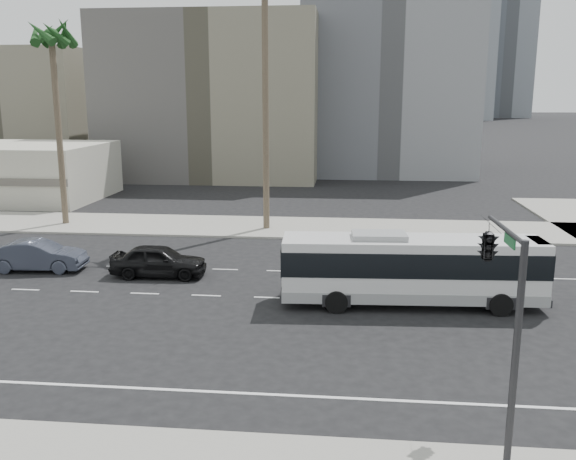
# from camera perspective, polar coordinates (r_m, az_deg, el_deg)

# --- Properties ---
(ground) EXTENTS (700.00, 700.00, 0.00)m
(ground) POSITION_cam_1_polar(r_m,az_deg,el_deg) (28.98, -1.80, -6.31)
(ground) COLOR black
(ground) RESTS_ON ground
(sidewalk_north) EXTENTS (120.00, 7.00, 0.15)m
(sidewalk_north) POSITION_cam_1_polar(r_m,az_deg,el_deg) (43.85, 0.84, 0.24)
(sidewalk_north) COLOR gray
(sidewalk_north) RESTS_ON ground
(midrise_beige_west) EXTENTS (24.00, 18.00, 18.00)m
(midrise_beige_west) POSITION_cam_1_polar(r_m,az_deg,el_deg) (73.89, -6.64, 12.05)
(midrise_beige_west) COLOR #5D5952
(midrise_beige_west) RESTS_ON ground
(midrise_gray_center) EXTENTS (20.00, 20.00, 26.00)m
(midrise_gray_center) POSITION_cam_1_polar(r_m,az_deg,el_deg) (79.43, 9.18, 14.88)
(midrise_gray_center) COLOR slate
(midrise_gray_center) RESTS_ON ground
(midrise_beige_far) EXTENTS (18.00, 16.00, 15.00)m
(midrise_beige_far) POSITION_cam_1_polar(r_m,az_deg,el_deg) (87.75, -22.99, 10.23)
(midrise_beige_far) COLOR #5D5952
(midrise_beige_far) RESTS_ON ground
(civic_tower) EXTENTS (42.00, 42.00, 129.00)m
(civic_tower) POSITION_cam_1_polar(r_m,az_deg,el_deg) (278.85, 4.78, 18.38)
(civic_tower) COLOR beige
(civic_tower) RESTS_ON ground
(highrise_right) EXTENTS (26.00, 26.00, 70.00)m
(highrise_right) POSITION_cam_1_polar(r_m,az_deg,el_deg) (261.79, 15.53, 17.55)
(highrise_right) COLOR #585F67
(highrise_right) RESTS_ON ground
(highrise_far) EXTENTS (22.00, 22.00, 60.00)m
(highrise_far) POSITION_cam_1_polar(r_m,az_deg,el_deg) (295.51, 19.44, 15.69)
(highrise_far) COLOR #585F67
(highrise_far) RESTS_ON ground
(city_bus) EXTENTS (11.71, 3.17, 3.33)m
(city_bus) POSITION_cam_1_polar(r_m,az_deg,el_deg) (28.09, 11.41, -3.43)
(city_bus) COLOR silver
(city_bus) RESTS_ON ground
(car_a) EXTENTS (2.09, 5.00, 1.69)m
(car_a) POSITION_cam_1_polar(r_m,az_deg,el_deg) (32.81, -11.92, -2.80)
(car_a) COLOR black
(car_a) RESTS_ON ground
(car_b) EXTENTS (2.13, 5.15, 1.66)m
(car_b) POSITION_cam_1_polar(r_m,az_deg,el_deg) (35.85, -22.22, -2.21)
(car_b) COLOR #323744
(car_b) RESTS_ON ground
(traffic_signal) EXTENTS (2.78, 3.66, 6.09)m
(traffic_signal) POSITION_cam_1_polar(r_m,az_deg,el_deg) (17.75, 18.33, -1.95)
(traffic_signal) COLOR #262628
(traffic_signal) RESTS_ON ground
(palm_mid) EXTENTS (4.68, 4.68, 14.47)m
(palm_mid) POSITION_cam_1_polar(r_m,az_deg,el_deg) (47.22, -21.12, 16.11)
(palm_mid) COLOR brown
(palm_mid) RESTS_ON ground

